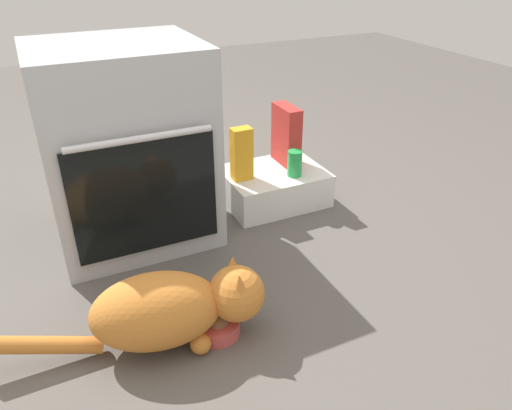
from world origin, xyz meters
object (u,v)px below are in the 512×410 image
at_px(pantry_cabinet, 273,186).
at_px(cereal_box, 286,135).
at_px(oven, 126,147).
at_px(soda_can, 295,163).
at_px(juice_carton, 242,154).
at_px(cat, 171,308).
at_px(food_bowl, 218,326).

bearing_deg(pantry_cabinet, cereal_box, 33.70).
bearing_deg(oven, soda_can, -6.64).
relative_size(pantry_cabinet, juice_carton, 1.93).
height_order(pantry_cabinet, cereal_box, cereal_box).
relative_size(oven, pantry_cabinet, 1.71).
relative_size(oven, juice_carton, 3.31).
distance_m(juice_carton, soda_can, 0.25).
relative_size(oven, cat, 0.95).
xyz_separation_m(oven, food_bowl, (0.09, -0.72, -0.36)).
bearing_deg(cereal_box, pantry_cabinet, -146.30).
relative_size(food_bowl, cereal_box, 0.51).
xyz_separation_m(pantry_cabinet, juice_carton, (-0.17, -0.01, 0.20)).
relative_size(oven, food_bowl, 5.55).
distance_m(cat, soda_can, 0.99).
relative_size(food_bowl, juice_carton, 0.60).
distance_m(pantry_cabinet, cat, 0.99).
relative_size(oven, soda_can, 6.61).
bearing_deg(cat, cereal_box, 54.67).
distance_m(oven, soda_can, 0.75).
xyz_separation_m(cat, juice_carton, (0.54, 0.68, 0.14)).
distance_m(oven, cat, 0.75).
bearing_deg(cat, food_bowl, -0.00).
xyz_separation_m(juice_carton, soda_can, (0.23, -0.07, -0.06)).
distance_m(oven, cereal_box, 0.76).
xyz_separation_m(food_bowl, cat, (-0.14, 0.03, 0.10)).
bearing_deg(oven, cereal_box, 4.77).
height_order(cereal_box, soda_can, cereal_box).
bearing_deg(juice_carton, cat, -128.16).
xyz_separation_m(oven, cereal_box, (0.75, 0.06, -0.10)).
height_order(oven, cereal_box, oven).
bearing_deg(cereal_box, food_bowl, -130.18).
bearing_deg(cereal_box, soda_can, -102.56).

